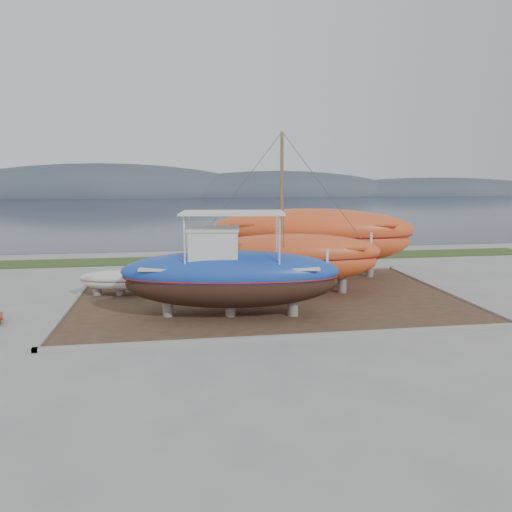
{
  "coord_description": "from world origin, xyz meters",
  "views": [
    {
      "loc": [
        -4.24,
        -19.2,
        5.95
      ],
      "look_at": [
        -0.55,
        4.0,
        2.09
      ],
      "focal_mm": 35.0,
      "sensor_mm": 36.0,
      "label": 1
    }
  ],
  "objects": [
    {
      "name": "sea",
      "position": [
        0.0,
        70.0,
        0.0
      ],
      "size": [
        260.0,
        100.0,
        0.04
      ],
      "primitive_type": null,
      "color": "#1B2536",
      "rests_on": "ground"
    },
    {
      "name": "dirt_patch",
      "position": [
        0.0,
        4.0,
        0.03
      ],
      "size": [
        18.0,
        12.0,
        0.06
      ],
      "primitive_type": "cube",
      "color": "#422D1E",
      "rests_on": "ground"
    },
    {
      "name": "mountain_ridge",
      "position": [
        0.0,
        125.0,
        0.0
      ],
      "size": [
        200.0,
        36.0,
        20.0
      ],
      "primitive_type": null,
      "color": "#333D49",
      "rests_on": "ground"
    },
    {
      "name": "white_dinghy",
      "position": [
        -7.09,
        5.64,
        0.66
      ],
      "size": [
        4.14,
        2.01,
        1.19
      ],
      "primitive_type": null,
      "rotation": [
        0.0,
        0.0,
        -0.13
      ],
      "color": "silver",
      "rests_on": "dirt_patch"
    },
    {
      "name": "grass_strip",
      "position": [
        0.0,
        15.5,
        0.04
      ],
      "size": [
        44.0,
        3.0,
        0.08
      ],
      "primitive_type": "cube",
      "color": "#284219",
      "rests_on": "ground"
    },
    {
      "name": "orange_bare_hull",
      "position": [
        3.48,
        8.63,
        1.98
      ],
      "size": [
        12.19,
        5.85,
        3.84
      ],
      "primitive_type": null,
      "rotation": [
        0.0,
        0.0,
        -0.21
      ],
      "color": "#D34D20",
      "rests_on": "dirt_patch"
    },
    {
      "name": "ground",
      "position": [
        0.0,
        0.0,
        0.0
      ],
      "size": [
        140.0,
        140.0,
        0.0
      ],
      "primitive_type": "plane",
      "color": "gray",
      "rests_on": "ground"
    },
    {
      "name": "curb_frame",
      "position": [
        0.0,
        4.0,
        0.07
      ],
      "size": [
        18.6,
        12.6,
        0.15
      ],
      "primitive_type": null,
      "color": "gray",
      "rests_on": "ground"
    },
    {
      "name": "blue_caique",
      "position": [
        -2.1,
        1.04,
        2.25
      ],
      "size": [
        9.43,
        4.07,
        4.39
      ],
      "primitive_type": null,
      "rotation": [
        0.0,
        0.0,
        -0.14
      ],
      "color": "#1B44AC",
      "rests_on": "dirt_patch"
    },
    {
      "name": "orange_sailboat",
      "position": [
        1.28,
        4.61,
        4.01
      ],
      "size": [
        9.35,
        3.61,
        7.89
      ],
      "primitive_type": null,
      "rotation": [
        0.0,
        0.0,
        -0.1
      ],
      "color": "#D34D20",
      "rests_on": "dirt_patch"
    }
  ]
}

